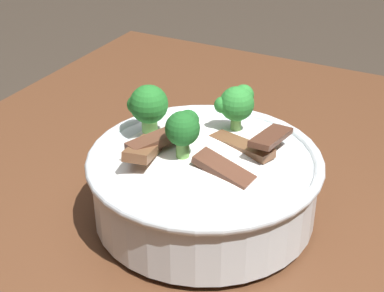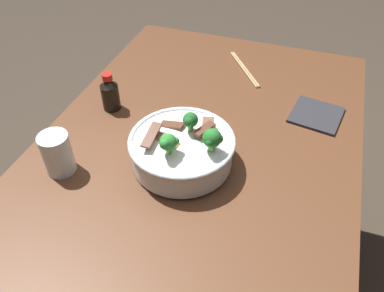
% 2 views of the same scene
% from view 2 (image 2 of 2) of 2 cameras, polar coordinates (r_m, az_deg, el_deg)
% --- Properties ---
extents(ground, '(10.00, 10.00, 0.00)m').
position_cam_2_polar(ground, '(1.64, 0.62, -19.44)').
color(ground, '#3D3328').
extents(dining_table, '(1.21, 0.83, 0.75)m').
position_cam_2_polar(dining_table, '(1.11, 0.87, -3.48)').
color(dining_table, '#56331E').
rests_on(dining_table, ground).
extents(rice_bowl, '(0.26, 0.26, 0.14)m').
position_cam_2_polar(rice_bowl, '(0.94, -1.43, -0.16)').
color(rice_bowl, silver).
rests_on(rice_bowl, dining_table).
extents(drinking_glass, '(0.07, 0.07, 0.11)m').
position_cam_2_polar(drinking_glass, '(0.99, -19.04, -1.27)').
color(drinking_glass, white).
rests_on(drinking_glass, dining_table).
extents(chopsticks_pair, '(0.19, 0.14, 0.01)m').
position_cam_2_polar(chopsticks_pair, '(1.34, 7.69, 11.12)').
color(chopsticks_pair, tan).
rests_on(chopsticks_pair, dining_table).
extents(soy_sauce_bottle, '(0.05, 0.05, 0.12)m').
position_cam_2_polar(soy_sauce_bottle, '(1.15, -11.90, 7.51)').
color(soy_sauce_bottle, black).
rests_on(soy_sauce_bottle, dining_table).
extents(folded_napkin, '(0.16, 0.16, 0.01)m').
position_cam_2_polar(folded_napkin, '(1.18, 17.73, 4.36)').
color(folded_napkin, '#28282D').
rests_on(folded_napkin, dining_table).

